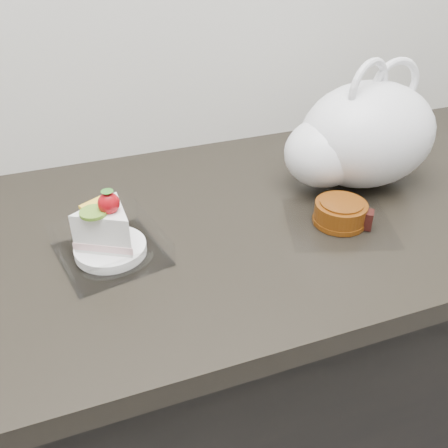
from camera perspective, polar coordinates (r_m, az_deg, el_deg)
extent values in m
cube|color=black|center=(1.20, -4.59, -19.34)|extent=(2.00, 0.60, 0.86)
cube|color=black|center=(0.89, -5.88, -1.54)|extent=(2.04, 0.64, 0.04)
cube|color=white|center=(0.83, -12.74, -3.35)|extent=(0.18, 0.18, 0.00)
cylinder|color=white|center=(0.82, -12.83, -2.80)|extent=(0.11, 0.11, 0.02)
ellipsoid|color=red|center=(0.76, -13.03, 2.33)|extent=(0.03, 0.03, 0.03)
cone|color=#2D7223|center=(0.76, -13.19, 3.40)|extent=(0.02, 0.02, 0.01)
cylinder|color=#76A52F|center=(0.77, -14.71, 1.28)|extent=(0.04, 0.04, 0.01)
cube|color=yellow|center=(0.79, -14.38, 2.38)|extent=(0.05, 0.04, 0.01)
cube|color=white|center=(0.91, 12.98, 0.17)|extent=(0.23, 0.22, 0.00)
cylinder|color=brown|center=(0.90, 13.14, 1.24)|extent=(0.10, 0.10, 0.04)
cylinder|color=brown|center=(0.90, 13.03, 0.45)|extent=(0.11, 0.11, 0.01)
cylinder|color=brown|center=(0.89, 13.32, 2.39)|extent=(0.08, 0.08, 0.00)
cube|color=black|center=(0.89, 15.83, 0.52)|extent=(0.03, 0.03, 0.03)
ellipsoid|color=white|center=(1.01, 16.06, 9.78)|extent=(0.31, 0.26, 0.20)
ellipsoid|color=white|center=(0.97, 11.47, 8.05)|extent=(0.18, 0.17, 0.13)
torus|color=white|center=(0.96, 16.18, 14.61)|extent=(0.11, 0.05, 0.11)
torus|color=white|center=(1.02, 18.98, 14.83)|extent=(0.10, 0.01, 0.10)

